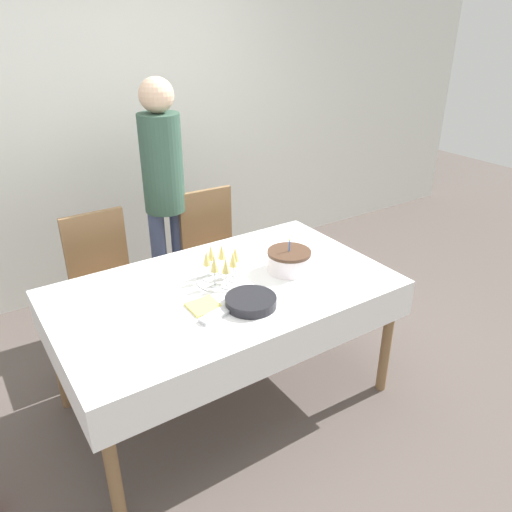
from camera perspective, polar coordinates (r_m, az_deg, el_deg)
The scene contains 12 objects.
ground_plane at distance 3.12m, azimuth -3.28°, elevation -15.66°, with size 12.00×12.00×0.00m, color #564C47.
wall_back at distance 4.03m, azimuth -17.04°, elevation 14.59°, with size 8.00×0.05×2.70m.
dining_table at distance 2.73m, azimuth -3.63°, elevation -5.31°, with size 1.79×1.06×0.76m.
dining_chair_far_left at distance 3.36m, azimuth -16.84°, elevation -2.69°, with size 0.42×0.42×0.95m.
dining_chair_far_right at distance 3.62m, azimuth -4.86°, elevation 0.57°, with size 0.44×0.44×0.95m.
birthday_cake at distance 2.81m, azimuth 3.79°, elevation -0.54°, with size 0.25×0.25×0.20m.
champagne_tray at distance 2.69m, azimuth -3.99°, elevation -1.02°, with size 0.28×0.28×0.18m.
plate_stack_main at distance 2.49m, azimuth -0.60°, elevation -5.22°, with size 0.26×0.26×0.05m.
cake_knife at distance 2.68m, azimuth 5.61°, elevation -3.49°, with size 0.30×0.03×0.00m.
fork_pile at distance 2.42m, azimuth -4.68°, elevation -6.81°, with size 0.18×0.10×0.02m.
napkin_pile at distance 2.50m, azimuth -5.97°, elevation -5.74°, with size 0.15×0.15×0.01m.
person_standing at distance 3.49m, azimuth -10.53°, elevation 8.45°, with size 0.28×0.28×1.72m.
Camera 1 is at (-1.14, -2.03, 2.08)m, focal length 35.00 mm.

